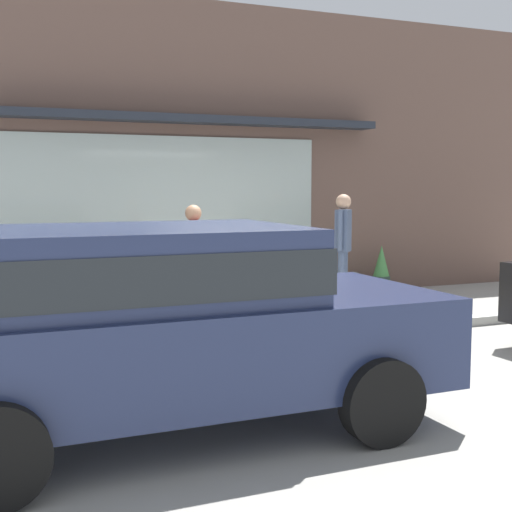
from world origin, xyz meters
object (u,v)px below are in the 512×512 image
Objects in this scene: potted_plant_near_hydrant at (169,286)px; potted_plant_corner_tall at (18,303)px; fire_hydrant at (265,296)px; potted_plant_doorstep at (267,277)px; potted_plant_window_center at (381,271)px; pedestrian_passerby at (343,241)px; potted_plant_window_left at (318,275)px; pedestrian_with_handbag at (194,257)px; potted_plant_window_right at (73,273)px; parked_car_navy at (160,316)px.

potted_plant_near_hydrant is 1.26× the size of potted_plant_corner_tall.
potted_plant_near_hydrant is (-0.86, 1.66, -0.04)m from fire_hydrant.
potted_plant_corner_tall is at bearing 179.58° from potted_plant_doorstep.
potted_plant_window_center is at bearing 2.50° from potted_plant_corner_tall.
potted_plant_window_center is at bearing -10.39° from pedestrian_passerby.
fire_hydrant is 2.60m from potted_plant_window_left.
pedestrian_with_handbag is 3.10m from potted_plant_window_left.
potted_plant_corner_tall is at bearing -176.71° from potted_plant_window_left.
potted_plant_window_right is 2.98m from potted_plant_doorstep.
potted_plant_doorstep is 1.03× the size of potted_plant_window_left.
fire_hydrant is 1.74m from potted_plant_doorstep.
potted_plant_window_left is (4.13, 5.21, -0.51)m from parked_car_navy.
potted_plant_window_left is 0.88× the size of potted_plant_window_center.
pedestrian_with_handbag is 2.68m from pedestrian_passerby.
pedestrian_with_handbag reaches higher than parked_car_navy.
potted_plant_near_hydrant is 1.58m from potted_plant_doorstep.
potted_plant_window_center is 1.54× the size of potted_plant_corner_tall.
potted_plant_doorstep is 1.39× the size of potted_plant_corner_tall.
pedestrian_passerby reaches higher than fire_hydrant.
pedestrian_passerby is 2.76m from potted_plant_near_hydrant.
potted_plant_doorstep is at bearing -4.99° from potted_plant_window_right.
potted_plant_window_right is 5.28m from potted_plant_window_center.
potted_plant_near_hydrant is at bearing -7.20° from potted_plant_window_right.
potted_plant_corner_tall is (-4.77, 0.63, -0.76)m from pedestrian_passerby.
potted_plant_window_center is at bearing 31.67° from fire_hydrant.
potted_plant_corner_tall is at bearing 127.34° from pedestrian_passerby.
pedestrian_with_handbag is at bearing 155.94° from fire_hydrant.
pedestrian_passerby is 1.70m from potted_plant_window_center.
pedestrian_passerby is (1.74, 0.98, 0.61)m from fire_hydrant.
potted_plant_window_right is 1.89× the size of potted_plant_near_hydrant.
parked_car_navy reaches higher than potted_plant_near_hydrant.
potted_plant_doorstep is (-1.02, 0.61, -0.59)m from pedestrian_passerby.
potted_plant_window_right is 1.54× the size of potted_plant_window_center.
potted_plant_window_center is (2.32, 0.29, -0.04)m from potted_plant_doorstep.
fire_hydrant is 1.55× the size of potted_plant_corner_tall.
fire_hydrant is 2.09m from pedestrian_passerby.
potted_plant_near_hydrant is (-2.60, 0.69, -0.65)m from pedestrian_passerby.
parked_car_navy reaches higher than potted_plant_window_right.
fire_hydrant is 0.65× the size of potted_plant_window_right.
pedestrian_with_handbag is 2.02m from potted_plant_window_right.
potted_plant_doorstep is 3.76m from potted_plant_corner_tall.
pedestrian_passerby is at bearing -14.86° from potted_plant_near_hydrant.
fire_hydrant is at bearing 63.78° from pedestrian_with_handbag.
potted_plant_corner_tall is at bearing -178.52° from potted_plant_near_hydrant.
potted_plant_doorstep reaches higher than potted_plant_near_hydrant.
pedestrian_with_handbag is at bearing -46.59° from potted_plant_window_right.
potted_plant_corner_tall is (-6.07, -0.27, -0.13)m from potted_plant_window_center.
potted_plant_window_center is (1.30, 0.90, -0.63)m from pedestrian_passerby.
potted_plant_window_center is at bearing 7.21° from potted_plant_doorstep.
pedestrian_passerby reaches higher than potted_plant_window_left.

